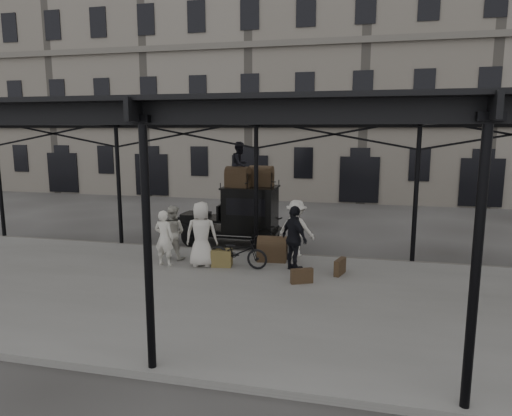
{
  "coord_description": "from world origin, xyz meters",
  "views": [
    {
      "loc": [
        3.41,
        -12.48,
        4.17
      ],
      "look_at": [
        0.09,
        1.6,
        1.7
      ],
      "focal_mm": 32.0,
      "sensor_mm": 36.0,
      "label": 1
    }
  ],
  "objects": [
    {
      "name": "ground",
      "position": [
        0.0,
        0.0,
        0.0
      ],
      "size": [
        120.0,
        120.0,
        0.0
      ],
      "primitive_type": "plane",
      "color": "#383533",
      "rests_on": "ground"
    },
    {
      "name": "platform",
      "position": [
        0.0,
        -2.0,
        0.07
      ],
      "size": [
        28.0,
        8.0,
        0.15
      ],
      "primitive_type": "cube",
      "color": "slate",
      "rests_on": "ground"
    },
    {
      "name": "canopy",
      "position": [
        0.0,
        -1.72,
        4.6
      ],
      "size": [
        22.5,
        9.0,
        4.74
      ],
      "color": "black",
      "rests_on": "ground"
    },
    {
      "name": "building_frontage",
      "position": [
        0.0,
        18.0,
        7.0
      ],
      "size": [
        64.0,
        8.0,
        14.0
      ],
      "primitive_type": "cube",
      "color": "slate",
      "rests_on": "ground"
    },
    {
      "name": "taxi",
      "position": [
        -0.83,
        3.27,
        1.2
      ],
      "size": [
        3.65,
        1.55,
        2.18
      ],
      "color": "black",
      "rests_on": "ground"
    },
    {
      "name": "porter_left",
      "position": [
        -2.31,
        -0.19,
        0.99
      ],
      "size": [
        0.65,
        0.46,
        1.68
      ],
      "primitive_type": "imported",
      "rotation": [
        0.0,
        0.0,
        3.05
      ],
      "color": "silver",
      "rests_on": "platform"
    },
    {
      "name": "porter_midleft",
      "position": [
        -2.36,
        0.56,
        1.0
      ],
      "size": [
        0.89,
        0.72,
        1.7
      ],
      "primitive_type": "imported",
      "rotation": [
        0.0,
        0.0,
        3.04
      ],
      "color": "beige",
      "rests_on": "platform"
    },
    {
      "name": "porter_centre",
      "position": [
        -1.2,
        0.0,
        1.13
      ],
      "size": [
        1.05,
        0.78,
        1.95
      ],
      "primitive_type": "imported",
      "rotation": [
        0.0,
        0.0,
        3.32
      ],
      "color": "beige",
      "rests_on": "platform"
    },
    {
      "name": "porter_official",
      "position": [
        1.55,
        0.21,
        1.1
      ],
      "size": [
        1.1,
        1.12,
        1.9
      ],
      "primitive_type": "imported",
      "rotation": [
        0.0,
        0.0,
        2.33
      ],
      "color": "black",
      "rests_on": "platform"
    },
    {
      "name": "porter_right",
      "position": [
        1.38,
        1.75,
        1.06
      ],
      "size": [
        1.28,
        0.88,
        1.83
      ],
      "primitive_type": "imported",
      "rotation": [
        0.0,
        0.0,
        2.96
      ],
      "color": "silver",
      "rests_on": "platform"
    },
    {
      "name": "bicycle",
      "position": [
        -0.1,
        0.09,
        0.62
      ],
      "size": [
        1.82,
        0.7,
        0.94
      ],
      "primitive_type": "imported",
      "rotation": [
        0.0,
        0.0,
        1.53
      ],
      "color": "black",
      "rests_on": "platform"
    },
    {
      "name": "porter_roof",
      "position": [
        -0.86,
        3.17,
        2.98
      ],
      "size": [
        0.82,
        0.93,
        1.6
      ],
      "primitive_type": "imported",
      "rotation": [
        0.0,
        0.0,
        1.25
      ],
      "color": "black",
      "rests_on": "taxi"
    },
    {
      "name": "steamer_trunk_roof_near",
      "position": [
        -0.91,
        3.02,
        2.49
      ],
      "size": [
        0.89,
        0.61,
        0.61
      ],
      "primitive_type": null,
      "rotation": [
        0.0,
        0.0,
        -0.12
      ],
      "color": "#483921",
      "rests_on": "taxi"
    },
    {
      "name": "steamer_trunk_roof_far",
      "position": [
        -0.16,
        3.47,
        2.49
      ],
      "size": [
        0.87,
        0.57,
        0.62
      ],
      "primitive_type": null,
      "rotation": [
        0.0,
        0.0,
        -0.06
      ],
      "color": "#483921",
      "rests_on": "taxi"
    },
    {
      "name": "steamer_trunk_platform",
      "position": [
        0.74,
        1.03,
        0.48
      ],
      "size": [
        0.93,
        0.61,
        0.66
      ],
      "primitive_type": null,
      "rotation": [
        0.0,
        0.0,
        0.08
      ],
      "color": "#483921",
      "rests_on": "platform"
    },
    {
      "name": "wicker_hamper",
      "position": [
        -0.62,
        0.14,
        0.4
      ],
      "size": [
        0.66,
        0.53,
        0.5
      ],
      "primitive_type": "cube",
      "rotation": [
        0.0,
        0.0,
        0.15
      ],
      "color": "olive",
      "rests_on": "platform"
    },
    {
      "name": "suitcase_upright",
      "position": [
        2.88,
        0.11,
        0.38
      ],
      "size": [
        0.32,
        0.62,
        0.45
      ],
      "primitive_type": "cube",
      "rotation": [
        0.0,
        0.0,
        -0.3
      ],
      "color": "#483921",
      "rests_on": "platform"
    },
    {
      "name": "suitcase_flat",
      "position": [
        1.93,
        -0.88,
        0.35
      ],
      "size": [
        0.61,
        0.39,
        0.4
      ],
      "primitive_type": "cube",
      "rotation": [
        0.0,
        0.0,
        0.44
      ],
      "color": "#483921",
      "rests_on": "platform"
    }
  ]
}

